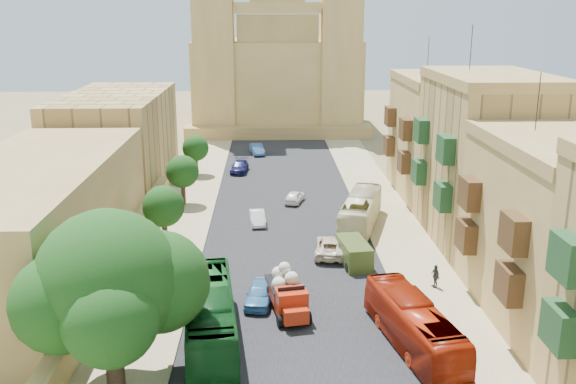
{
  "coord_description": "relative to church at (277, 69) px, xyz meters",
  "views": [
    {
      "loc": [
        -1.69,
        -25.1,
        18.44
      ],
      "look_at": [
        0.0,
        26.0,
        4.0
      ],
      "focal_mm": 40.0,
      "sensor_mm": 36.0,
      "label": 1
    }
  ],
  "objects": [
    {
      "name": "townhouse_d",
      "position": [
        15.95,
        -39.61,
        -3.36
      ],
      "size": [
        9.0,
        14.0,
        15.9
      ],
      "color": "tan",
      "rests_on": "ground"
    },
    {
      "name": "street_tree_b",
      "position": [
        -10.0,
        -54.61,
        -6.06
      ],
      "size": [
        3.35,
        3.35,
        5.16
      ],
      "color": "#36271B",
      "rests_on": "ground"
    },
    {
      "name": "pedestrian_a",
      "position": [
        7.99,
        -75.09,
        -8.63
      ],
      "size": [
        0.76,
        0.65,
        1.77
      ],
      "primitive_type": "imported",
      "rotation": [
        0.0,
        0.0,
        3.56
      ],
      "color": "black",
      "rests_on": "ground"
    },
    {
      "name": "bus_red_east",
      "position": [
        6.5,
        -71.19,
        -8.12
      ],
      "size": [
        4.25,
        10.25,
        2.78
      ],
      "primitive_type": "imported",
      "rotation": [
        0.0,
        0.0,
        3.34
      ],
      "color": "#9A1E08",
      "rests_on": "ground"
    },
    {
      "name": "townhouse_c",
      "position": [
        15.95,
        -53.61,
        -2.61
      ],
      "size": [
        9.0,
        14.0,
        17.4
      ],
      "color": "tan",
      "rests_on": "ground"
    },
    {
      "name": "west_building_mid",
      "position": [
        -18.0,
        -34.61,
        -4.52
      ],
      "size": [
        10.0,
        22.0,
        10.0
      ],
      "primitive_type": "cube",
      "color": "tan",
      "rests_on": "ground"
    },
    {
      "name": "olive_pickup",
      "position": [
        4.78,
        -58.61,
        -8.64
      ],
      "size": [
        2.45,
        4.53,
        1.78
      ],
      "color": "#37491B",
      "rests_on": "ground"
    },
    {
      "name": "townhouse_b",
      "position": [
        15.95,
        -67.61,
        -3.86
      ],
      "size": [
        9.0,
        14.0,
        14.9
      ],
      "color": "tan",
      "rests_on": "ground"
    },
    {
      "name": "bus_cream_east",
      "position": [
        6.5,
        -50.01,
        -8.04
      ],
      "size": [
        5.34,
        10.89,
        2.96
      ],
      "primitive_type": "imported",
      "rotation": [
        0.0,
        0.0,
        2.86
      ],
      "color": "beige",
      "rests_on": "ground"
    },
    {
      "name": "road_surface",
      "position": [
        0.0,
        -48.61,
        -9.51
      ],
      "size": [
        14.0,
        140.0,
        0.01
      ],
      "primitive_type": "cube",
      "color": "black",
      "rests_on": "ground"
    },
    {
      "name": "car_dkblue",
      "position": [
        -5.0,
        -29.57,
        -8.85
      ],
      "size": [
        2.26,
        4.73,
        1.33
      ],
      "primitive_type": "imported",
      "rotation": [
        0.0,
        0.0,
        -0.09
      ],
      "color": "#0F1243",
      "rests_on": "ground"
    },
    {
      "name": "ficus_tree",
      "position": [
        -9.42,
        -74.61,
        -3.98
      ],
      "size": [
        9.37,
        8.62,
        9.37
      ],
      "color": "#36271B",
      "rests_on": "ground"
    },
    {
      "name": "kerb_west",
      "position": [
        -7.0,
        -48.61,
        -9.46
      ],
      "size": [
        0.25,
        140.0,
        0.12
      ],
      "primitive_type": "cube",
      "color": "tan",
      "rests_on": "ground"
    },
    {
      "name": "west_wall",
      "position": [
        -12.5,
        -58.61,
        -8.62
      ],
      "size": [
        1.0,
        40.0,
        1.8
      ],
      "primitive_type": "cube",
      "color": "tan",
      "rests_on": "ground"
    },
    {
      "name": "car_white_b",
      "position": [
        1.0,
        -42.36,
        -8.91
      ],
      "size": [
        2.44,
        3.81,
        1.21
      ],
      "primitive_type": "imported",
      "rotation": [
        0.0,
        0.0,
        2.83
      ],
      "color": "white",
      "rests_on": "ground"
    },
    {
      "name": "street_tree_c",
      "position": [
        -10.0,
        -42.61,
        -6.19
      ],
      "size": [
        3.23,
        3.23,
        4.96
      ],
      "color": "#36271B",
      "rests_on": "ground"
    },
    {
      "name": "kerb_east",
      "position": [
        7.0,
        -48.61,
        -9.46
      ],
      "size": [
        0.25,
        140.0,
        0.12
      ],
      "primitive_type": "cube",
      "color": "tan",
      "rests_on": "ground"
    },
    {
      "name": "west_building_low",
      "position": [
        -18.0,
        -60.61,
        -5.32
      ],
      "size": [
        10.0,
        28.0,
        8.4
      ],
      "primitive_type": "cube",
      "color": "#9C7B44",
      "rests_on": "ground"
    },
    {
      "name": "street_tree_d",
      "position": [
        -10.0,
        -30.61,
        -6.37
      ],
      "size": [
        3.06,
        3.06,
        4.7
      ],
      "color": "#36271B",
      "rests_on": "ground"
    },
    {
      "name": "car_cream",
      "position": [
        3.2,
        -56.69,
        -8.82
      ],
      "size": [
        2.93,
        5.26,
        1.39
      ],
      "primitive_type": "imported",
      "rotation": [
        0.0,
        0.0,
        3.01
      ],
      "color": "beige",
      "rests_on": "ground"
    },
    {
      "name": "sidewalk_west",
      "position": [
        -9.5,
        -48.61,
        -9.51
      ],
      "size": [
        5.0,
        140.0,
        0.01
      ],
      "primitive_type": "cube",
      "color": "tan",
      "rests_on": "ground"
    },
    {
      "name": "bus_green_north",
      "position": [
        -5.08,
        -69.98,
        -7.91
      ],
      "size": [
        3.92,
        11.76,
        3.21
      ],
      "primitive_type": "imported",
      "rotation": [
        0.0,
        0.0,
        0.11
      ],
      "color": "#104A19",
      "rests_on": "ground"
    },
    {
      "name": "street_tree_a",
      "position": [
        -10.0,
        -66.61,
        -6.67
      ],
      "size": [
        2.77,
        2.77,
        4.26
      ],
      "color": "#36271B",
      "rests_on": "ground"
    },
    {
      "name": "red_truck",
      "position": [
        -0.51,
        -66.5,
        -8.17
      ],
      "size": [
        2.92,
        5.48,
        3.05
      ],
      "color": "#B4270D",
      "rests_on": "ground"
    },
    {
      "name": "car_white_a",
      "position": [
        -2.62,
        -48.94,
        -8.92
      ],
      "size": [
        1.6,
        3.72,
        1.19
      ],
      "primitive_type": "imported",
      "rotation": [
        0.0,
        0.0,
        0.09
      ],
      "color": "white",
      "rests_on": "ground"
    },
    {
      "name": "church",
      "position": [
        0.0,
        0.0,
        0.0
      ],
      "size": [
        28.0,
        22.5,
        36.3
      ],
      "color": "tan",
      "rests_on": "ground"
    },
    {
      "name": "car_blue_b",
      "position": [
        -3.04,
        -19.75,
        -8.82
      ],
      "size": [
        2.21,
        4.4,
        1.38
      ],
      "primitive_type": "imported",
      "rotation": [
        0.0,
        0.0,
        0.19
      ],
      "color": "#37619E",
      "rests_on": "ground"
    },
    {
      "name": "car_blue_a",
      "position": [
        -2.28,
        -65.22,
        -8.82
      ],
      "size": [
        2.21,
        4.27,
        1.39
      ],
      "primitive_type": "imported",
      "rotation": [
        0.0,
        0.0,
        -0.14
      ],
      "color": "teal",
      "rests_on": "ground"
    },
    {
      "name": "sidewalk_east",
      "position": [
        9.5,
        -48.61,
        -9.51
      ],
      "size": [
        5.0,
        140.0,
        0.01
      ],
      "primitive_type": "cube",
      "color": "tan",
      "rests_on": "ground"
    },
    {
      "name": "pedestrian_c",
      "position": [
        9.84,
        -63.06,
        -8.69
      ],
      "size": [
        0.65,
        1.04,
        1.65
      ],
      "primitive_type": "imported",
      "rotation": [
        0.0,
        0.0,
        4.98
      ],
      "color": "#3C3C3D",
      "rests_on": "ground"
    }
  ]
}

